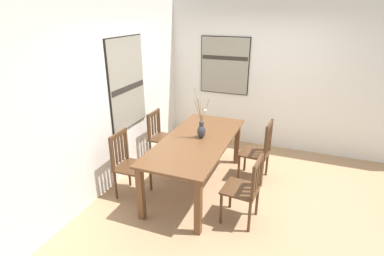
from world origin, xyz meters
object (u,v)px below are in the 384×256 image
(dining_table, at_px, (197,146))
(chair_2, at_px, (245,188))
(painting_on_side_wall, at_px, (225,66))
(chair_1, at_px, (258,150))
(centerpiece_vase, at_px, (201,130))
(chair_0, at_px, (128,163))
(chair_3, at_px, (161,136))
(painting_on_back_wall, at_px, (127,83))

(dining_table, height_order, chair_2, chair_2)
(chair_2, xyz_separation_m, painting_on_side_wall, (2.40, 0.98, 1.04))
(dining_table, bearing_deg, chair_1, -55.96)
(chair_1, bearing_deg, centerpiece_vase, 121.18)
(dining_table, bearing_deg, centerpiece_vase, -26.66)
(chair_0, distance_m, chair_1, 1.96)
(painting_on_side_wall, bearing_deg, chair_3, 151.75)
(centerpiece_vase, bearing_deg, chair_2, -127.41)
(chair_0, height_order, chair_1, chair_1)
(chair_1, bearing_deg, chair_3, 89.98)
(chair_3, relative_size, painting_on_side_wall, 0.84)
(chair_3, bearing_deg, painting_on_side_wall, -28.25)
(centerpiece_vase, relative_size, chair_3, 0.80)
(chair_1, xyz_separation_m, chair_3, (0.00, 1.67, -0.02))
(chair_1, height_order, chair_3, chair_1)
(chair_1, relative_size, painting_on_side_wall, 0.90)
(chair_3, bearing_deg, chair_0, -178.45)
(painting_on_back_wall, bearing_deg, chair_0, -151.44)
(centerpiece_vase, xyz_separation_m, painting_on_back_wall, (0.06, 1.24, 0.55))
(dining_table, xyz_separation_m, centerpiece_vase, (0.08, -0.04, 0.23))
(dining_table, height_order, chair_0, chair_0)
(chair_1, bearing_deg, painting_on_back_wall, 101.37)
(chair_2, relative_size, painting_on_side_wall, 0.83)
(dining_table, distance_m, painting_on_side_wall, 2.06)
(centerpiece_vase, bearing_deg, painting_on_back_wall, 87.16)
(chair_2, height_order, painting_on_side_wall, painting_on_side_wall)
(centerpiece_vase, xyz_separation_m, chair_2, (-0.61, -0.79, -0.43))
(dining_table, distance_m, centerpiece_vase, 0.25)
(chair_1, height_order, chair_2, chair_1)
(centerpiece_vase, relative_size, chair_2, 0.81)
(dining_table, height_order, painting_on_back_wall, painting_on_back_wall)
(centerpiece_vase, relative_size, chair_0, 0.77)
(chair_2, bearing_deg, centerpiece_vase, 52.59)
(painting_on_back_wall, relative_size, painting_on_side_wall, 1.30)
(chair_0, xyz_separation_m, chair_2, (0.01, -1.66, -0.02))
(chair_1, height_order, painting_on_back_wall, painting_on_back_wall)
(chair_0, xyz_separation_m, painting_on_back_wall, (0.67, 0.37, 0.96))
(painting_on_back_wall, bearing_deg, centerpiece_vase, -92.84)
(dining_table, relative_size, chair_1, 2.15)
(chair_2, bearing_deg, chair_3, 57.67)
(painting_on_side_wall, bearing_deg, centerpiece_vase, -174.11)
(chair_2, relative_size, chair_3, 0.99)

